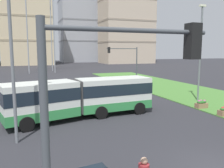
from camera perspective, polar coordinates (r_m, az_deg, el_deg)
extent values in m
cube|color=silver|center=(19.63, 0.41, -2.22)|extent=(6.13, 2.84, 2.55)
cube|color=#338C47|center=(19.81, 0.41, -4.85)|extent=(6.16, 2.86, 0.70)
cube|color=#19232D|center=(19.55, 0.41, -0.99)|extent=(6.18, 2.89, 0.90)
cube|color=silver|center=(17.53, -17.22, -3.82)|extent=(5.65, 3.68, 2.55)
cube|color=#338C47|center=(17.74, -17.10, -6.75)|extent=(5.67, 3.70, 0.70)
cube|color=#19232D|center=(17.45, -17.28, -2.46)|extent=(5.70, 3.73, 0.90)
cylinder|color=#383838|center=(18.63, -8.07, -2.85)|extent=(2.40, 2.40, 2.45)
cylinder|color=black|center=(21.73, 3.42, -4.52)|extent=(1.01, 0.34, 1.00)
cylinder|color=black|center=(19.60, 6.74, -5.95)|extent=(1.01, 0.34, 1.00)
cylinder|color=black|center=(20.46, -5.14, -5.34)|extent=(1.01, 0.34, 1.00)
cylinder|color=black|center=(18.17, -2.64, -7.02)|extent=(1.01, 0.34, 1.00)
cylinder|color=black|center=(18.68, -22.04, -7.19)|extent=(1.04, 0.51, 1.00)
cylinder|color=black|center=(16.33, -20.16, -9.26)|extent=(1.04, 0.51, 1.00)
sphere|color=#F9EFC6|center=(21.94, 6.69, -3.64)|extent=(0.24, 0.24, 0.24)
sphere|color=#F9EFC6|center=(20.44, 9.23, -4.56)|extent=(0.24, 0.24, 0.24)
cube|color=#19234C|center=(29.66, -16.50, -1.30)|extent=(4.50, 2.06, 0.80)
cube|color=black|center=(29.56, -16.85, 0.02)|extent=(2.47, 1.82, 0.60)
cylinder|color=black|center=(30.63, -13.69, -1.41)|extent=(0.65, 0.26, 0.64)
cylinder|color=black|center=(28.85, -13.49, -1.97)|extent=(0.65, 0.26, 0.64)
cylinder|color=black|center=(30.63, -19.30, -1.63)|extent=(0.65, 0.26, 0.64)
cylinder|color=black|center=(28.86, -19.45, -2.21)|extent=(0.65, 0.26, 0.64)
sphere|color=tan|center=(8.17, 7.88, -18.13)|extent=(0.24, 0.24, 0.24)
sphere|color=red|center=(20.69, 25.49, -5.32)|extent=(0.20, 0.20, 0.20)
sphere|color=red|center=(20.94, 25.87, -5.19)|extent=(0.20, 0.20, 0.20)
cube|color=#937051|center=(22.87, 21.07, -4.93)|extent=(1.10, 0.56, 0.44)
ellipsoid|color=#2D6B28|center=(22.81, 21.11, -4.15)|extent=(0.99, 0.50, 0.28)
sphere|color=#D14C99|center=(22.61, 20.59, -3.97)|extent=(0.20, 0.20, 0.20)
sphere|color=#D14C99|center=(22.85, 20.99, -3.86)|extent=(0.20, 0.20, 0.20)
sphere|color=#D14C99|center=(22.93, 21.75, -3.86)|extent=(0.20, 0.20, 0.20)
cylinder|color=#474C51|center=(4.83, 5.14, 12.98)|extent=(3.57, 0.10, 0.10)
cube|color=black|center=(5.61, 19.18, 9.83)|extent=(0.28, 0.28, 0.80)
sphere|color=red|center=(5.63, 19.30, 12.37)|extent=(0.16, 0.16, 0.16)
sphere|color=yellow|center=(5.61, 19.17, 9.73)|extent=(0.16, 0.16, 0.16)
sphere|color=green|center=(5.61, 19.05, 7.08)|extent=(0.16, 0.16, 0.16)
cylinder|color=#474C51|center=(32.80, 6.06, 3.91)|extent=(0.16, 0.16, 5.79)
cylinder|color=#474C51|center=(31.81, 2.51, 8.68)|extent=(4.42, 0.10, 0.10)
cube|color=black|center=(31.12, -0.77, 8.33)|extent=(0.28, 0.28, 0.80)
sphere|color=red|center=(31.13, -0.77, 8.79)|extent=(0.16, 0.16, 0.16)
sphere|color=yellow|center=(31.12, -0.77, 8.31)|extent=(0.16, 0.16, 0.16)
sphere|color=green|center=(31.12, -0.77, 7.83)|extent=(0.16, 0.16, 0.16)
cylinder|color=slate|center=(13.88, -23.26, 4.62)|extent=(0.18, 0.18, 9.09)
cylinder|color=slate|center=(25.65, 20.78, 6.61)|extent=(0.18, 0.18, 9.63)
cube|color=white|center=(26.04, 21.34, 17.47)|extent=(0.70, 0.28, 0.20)
cube|color=beige|center=(98.79, -20.28, 14.75)|extent=(18.50, 14.26, 35.26)
cube|color=#9C8D6E|center=(98.08, -20.04, 9.84)|extent=(18.70, 14.46, 0.70)
cube|color=#9C8D6E|center=(98.83, -20.30, 14.95)|extent=(18.70, 14.46, 0.70)
cube|color=#9EA3AD|center=(120.20, -7.97, 14.79)|extent=(18.75, 16.46, 39.13)
cube|color=gray|center=(119.44, -7.88, 10.30)|extent=(18.95, 16.66, 0.70)
cube|color=gray|center=(120.24, -7.97, 14.96)|extent=(18.95, 16.66, 0.70)
cube|color=gray|center=(121.83, -8.07, 19.53)|extent=(18.95, 16.66, 0.70)
cube|color=#C6B299|center=(107.35, 3.56, 19.48)|extent=(21.81, 14.68, 53.16)
cube|color=gray|center=(105.28, 3.47, 10.17)|extent=(22.01, 14.88, 0.70)
cube|color=gray|center=(105.99, 3.52, 14.96)|extent=(22.01, 14.88, 0.70)
cube|color=gray|center=(107.42, 3.56, 19.66)|extent=(22.01, 14.88, 0.70)
cylinder|color=gray|center=(65.71, -14.90, 17.94)|extent=(0.24, 0.24, 33.66)
cylinder|color=gray|center=(65.39, -20.40, 17.76)|extent=(0.24, 0.24, 33.66)
cylinder|color=gray|center=(59.85, -14.33, 18.97)|extent=(0.24, 0.24, 33.66)
cylinder|color=gray|center=(59.50, -20.40, 18.79)|extent=(0.24, 0.24, 33.66)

